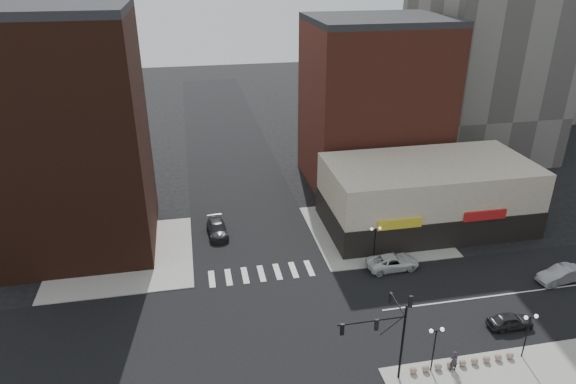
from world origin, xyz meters
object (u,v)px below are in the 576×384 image
object	(u,v)px
white_suv	(393,262)
silver_sedan	(561,275)
traffic_signal	(390,326)
street_lamp_se_b	(529,325)
street_lamp_ne	(375,235)
dark_sedan_east	(510,321)
pedestrian	(454,361)
street_lamp_se_a	(435,339)
dark_sedan_north	(217,229)

from	to	relation	value
white_suv	silver_sedan	bearing A→B (deg)	-111.84
traffic_signal	street_lamp_se_b	size ratio (longest dim) A/B	1.87
street_lamp_ne	silver_sedan	world-z (taller)	street_lamp_ne
street_lamp_se_b	silver_sedan	world-z (taller)	street_lamp_se_b
street_lamp_ne	dark_sedan_east	size ratio (longest dim) A/B	1.03
white_suv	dark_sedan_east	distance (m)	12.76
dark_sedan_east	pedestrian	bearing A→B (deg)	119.14
street_lamp_se_b	silver_sedan	distance (m)	13.83
dark_sedan_east	street_lamp_ne	bearing A→B (deg)	35.02
street_lamp_se_a	street_lamp_ne	xyz separation A→B (m)	(1.00, 16.00, 0.00)
street_lamp_se_b	street_lamp_ne	size ratio (longest dim) A/B	1.00
silver_sedan	dark_sedan_north	distance (m)	37.03
traffic_signal	dark_sedan_north	bearing A→B (deg)	113.95
traffic_signal	pedestrian	bearing A→B (deg)	-4.94
street_lamp_se_a	dark_sedan_east	bearing A→B (deg)	21.37
dark_sedan_east	dark_sedan_north	distance (m)	32.48
street_lamp_ne	white_suv	xyz separation A→B (m)	(1.56, -1.50, -2.53)
street_lamp_se_a	white_suv	size ratio (longest dim) A/B	0.76
dark_sedan_north	street_lamp_ne	bearing A→B (deg)	-34.31
silver_sedan	dark_sedan_north	world-z (taller)	silver_sedan
traffic_signal	silver_sedan	distance (m)	24.06
street_lamp_ne	pedestrian	xyz separation A→B (m)	(0.70, -16.30, -2.24)
pedestrian	street_lamp_se_b	bearing A→B (deg)	-174.64
street_lamp_se_b	white_suv	size ratio (longest dim) A/B	0.76
traffic_signal	dark_sedan_east	xyz separation A→B (m)	(12.94, 3.42, -4.28)
silver_sedan	dark_sedan_north	xyz separation A→B (m)	(-33.20, 16.40, -0.05)
street_lamp_se_a	dark_sedan_east	world-z (taller)	street_lamp_se_a
street_lamp_ne	pedestrian	world-z (taller)	street_lamp_ne
street_lamp_se_a	silver_sedan	distance (m)	20.48
traffic_signal	dark_sedan_north	world-z (taller)	traffic_signal
street_lamp_se_a	white_suv	bearing A→B (deg)	79.99
street_lamp_ne	dark_sedan_east	xyz separation A→B (m)	(8.18, -12.41, -2.61)
street_lamp_se_b	street_lamp_ne	xyz separation A→B (m)	(-7.00, 16.00, 0.00)
street_lamp_ne	dark_sedan_north	distance (m)	18.65
street_lamp_ne	pedestrian	bearing A→B (deg)	-87.56
dark_sedan_north	pedestrian	xyz separation A→B (m)	(16.64, -25.64, 0.29)
dark_sedan_north	pedestrian	bearing A→B (deg)	-60.97
traffic_signal	pedestrian	world-z (taller)	traffic_signal
white_suv	dark_sedan_north	bearing A→B (deg)	55.90
street_lamp_se_a	street_lamp_se_b	distance (m)	8.00
traffic_signal	street_lamp_ne	size ratio (longest dim) A/B	1.87
street_lamp_se_b	dark_sedan_east	size ratio (longest dim) A/B	1.03
white_suv	pedestrian	bearing A→B (deg)	174.33
white_suv	dark_sedan_north	world-z (taller)	white_suv
street_lamp_se_b	dark_sedan_north	distance (m)	34.28
white_suv	pedestrian	size ratio (longest dim) A/B	2.94
white_suv	dark_sedan_north	size ratio (longest dim) A/B	1.05
street_lamp_se_a	pedestrian	distance (m)	2.82
white_suv	dark_sedan_north	distance (m)	20.59
white_suv	silver_sedan	distance (m)	16.65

